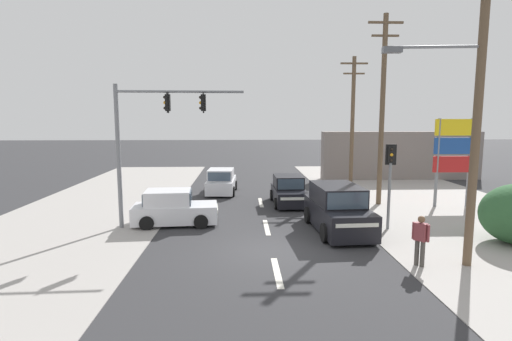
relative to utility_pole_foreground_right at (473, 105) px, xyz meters
name	(u,v)px	position (x,y,z in m)	size (l,w,h in m)	color
ground_plane	(272,250)	(-5.90, 1.66, -5.03)	(140.00, 140.00, 0.00)	#303033
lane_dash_near	(277,272)	(-5.90, -0.34, -5.02)	(0.20, 2.40, 0.01)	silver
lane_dash_mid	(267,227)	(-5.90, 4.66, -5.02)	(0.20, 2.40, 0.01)	silver
lane_dash_far	(261,202)	(-5.90, 9.66, -5.02)	(0.20, 2.40, 0.01)	silver
kerb_right_verge	(487,231)	(3.10, 3.66, -5.01)	(10.00, 44.00, 0.02)	#A39E99
kerb_left_verge	(74,223)	(-14.40, 5.66, -5.01)	(8.00, 40.00, 0.02)	#A39E99
utility_pole_foreground_right	(473,105)	(0.00, 0.00, 0.00)	(3.78, 0.57, 9.33)	brown
utility_pole_midground_right	(382,107)	(0.42, 8.96, 0.16)	(1.80, 0.26, 9.89)	brown
utility_pole_background_right	(353,119)	(0.47, 14.68, -0.49)	(1.80, 0.26, 8.61)	brown
traffic_signal_mast	(149,130)	(-10.76, 4.85, -0.88)	(5.29, 0.49, 6.00)	slate
pedestal_signal_right_kerb	(390,172)	(-0.85, 4.16, -2.61)	(0.44, 0.30, 3.56)	slate
shopping_plaza_sign	(454,150)	(4.00, 8.24, -2.04)	(2.10, 0.16, 4.60)	slate
shopfront_wall_far	(401,156)	(5.10, 17.66, -3.23)	(12.00, 1.00, 3.60)	gray
hatchback_crossing_left	(289,191)	(-4.42, 9.22, -4.32)	(1.85, 3.67, 1.53)	black
suv_oncoming_near	(338,210)	(-3.01, 4.04, -4.14)	(2.26, 4.63, 1.90)	black
hatchback_oncoming_mid	(173,209)	(-9.93, 5.25, -4.32)	(3.74, 1.99, 1.53)	silver
hatchback_receding_far	(221,182)	(-8.20, 12.47, -4.32)	(1.92, 3.71, 1.53)	silver
pedestrian_at_kerb	(420,238)	(-1.40, -0.03, -4.10)	(0.40, 0.45, 1.63)	#47423D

